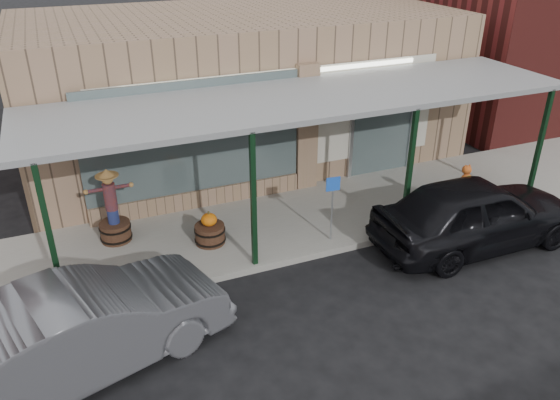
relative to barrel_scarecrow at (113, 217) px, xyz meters
name	(u,v)px	position (x,y,z in m)	size (l,w,h in m)	color
ground	(385,309)	(4.31, -4.19, -0.73)	(120.00, 120.00, 0.00)	black
sidewalk	(305,218)	(4.31, -0.59, -0.65)	(40.00, 3.20, 0.15)	gray
storefront	(240,88)	(4.31, 3.98, 1.37)	(12.00, 6.25, 4.20)	#8D6E56
awning	(308,100)	(4.31, -0.63, 2.28)	(12.00, 3.00, 3.04)	gray
block_buildings_near	(290,18)	(6.31, 5.01, 3.04)	(61.00, 8.00, 8.00)	maroon
barrel_scarecrow	(113,217)	(0.00, 0.00, 0.00)	(1.04, 0.72, 1.71)	#4B2C1E
barrel_pumpkin	(210,232)	(1.88, -0.90, -0.30)	(0.83, 0.83, 0.77)	#4B2C1E
handicap_sign	(332,200)	(4.38, -1.79, 0.40)	(0.31, 0.05, 1.51)	gray
parked_sedan	(476,213)	(7.30, -2.97, 0.07)	(4.70, 1.96, 1.59)	black
car_grey	(84,329)	(-0.91, -3.61, 0.05)	(1.63, 4.69, 1.54)	#57595F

